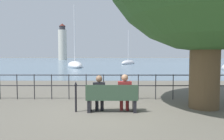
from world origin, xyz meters
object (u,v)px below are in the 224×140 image
at_px(seated_person_right, 125,91).
at_px(sailboat_1, 205,63).
at_px(park_bench, 112,99).
at_px(sailboat_3, 75,65).
at_px(harbor_lighthouse, 62,43).
at_px(seated_person_left, 99,92).
at_px(closed_umbrella, 76,95).
at_px(sailboat_2, 128,63).

distance_m(seated_person_right, sailboat_1, 46.64).
distance_m(park_bench, sailboat_3, 30.46).
bearing_deg(sailboat_3, harbor_lighthouse, 88.87).
distance_m(seated_person_left, closed_umbrella, 0.76).
height_order(seated_person_right, sailboat_3, sailboat_3).
height_order(seated_person_left, seated_person_right, seated_person_right).
bearing_deg(seated_person_left, sailboat_1, 63.46).
relative_size(seated_person_right, closed_umbrella, 1.23).
bearing_deg(park_bench, closed_umbrella, 179.34).
height_order(seated_person_left, harbor_lighthouse, harbor_lighthouse).
distance_m(park_bench, sailboat_1, 46.88).
bearing_deg(closed_umbrella, sailboat_1, 62.68).
bearing_deg(seated_person_left, park_bench, -10.75).
bearing_deg(seated_person_right, harbor_lighthouse, 104.11).
height_order(park_bench, closed_umbrella, closed_umbrella).
bearing_deg(sailboat_1, harbor_lighthouse, 120.06).
distance_m(sailboat_2, harbor_lighthouse, 69.60).
xyz_separation_m(park_bench, harbor_lighthouse, (-26.41, 106.74, 8.35)).
relative_size(sailboat_1, harbor_lighthouse, 0.56).
distance_m(closed_umbrella, sailboat_2, 44.74).
xyz_separation_m(sailboat_1, harbor_lighthouse, (-47.00, 64.62, 8.48)).
bearing_deg(sailboat_1, closed_umbrella, -123.29).
distance_m(sailboat_2, sailboat_3, 17.82).
bearing_deg(park_bench, harbor_lighthouse, 103.90).
distance_m(sailboat_3, harbor_lighthouse, 79.96).
distance_m(park_bench, seated_person_right, 0.49).
height_order(park_bench, seated_person_right, seated_person_right).
bearing_deg(sailboat_3, seated_person_left, -94.15).
bearing_deg(sailboat_3, seated_person_right, -92.63).
height_order(seated_person_left, sailboat_2, sailboat_2).
xyz_separation_m(closed_umbrella, harbor_lighthouse, (-25.24, 106.72, 8.22)).
bearing_deg(park_bench, seated_person_left, 169.25).
relative_size(park_bench, seated_person_right, 1.36).
bearing_deg(sailboat_1, sailboat_3, -161.42).
height_order(sailboat_2, harbor_lighthouse, harbor_lighthouse).
xyz_separation_m(seated_person_right, harbor_lighthouse, (-26.82, 106.66, 8.10)).
relative_size(seated_person_left, sailboat_2, 0.14).
xyz_separation_m(park_bench, seated_person_left, (-0.41, 0.08, 0.23)).
height_order(closed_umbrella, sailboat_1, sailboat_1).
xyz_separation_m(sailboat_2, sailboat_3, (-10.03, -14.73, 0.03)).
xyz_separation_m(seated_person_left, sailboat_2, (3.98, 44.42, -0.36)).
distance_m(seated_person_right, sailboat_2, 44.54).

